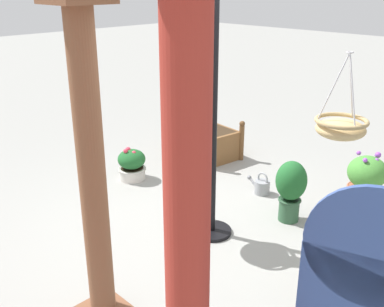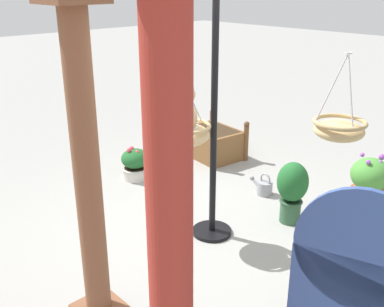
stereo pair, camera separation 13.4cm
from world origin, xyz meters
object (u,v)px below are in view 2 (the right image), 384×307
Objects in this scene: watering_can at (264,187)px; teddy_bear at (184,112)px; display_sign_board at (355,291)px; potted_plant_tall_leafy at (292,188)px; hanging_basket_left_high at (339,129)px; potted_plant_fern_front at (135,164)px; display_pole_central at (213,167)px; wooden_planter_box at (213,142)px; potted_plant_flowering_red at (343,268)px; hanging_basket_with_teddy at (186,133)px; potted_plant_bushy_green at (369,183)px; greenhouse_pillar_left at (88,181)px; greenhouse_pillar_far_back at (171,266)px.

teddy_bear is at bearing 92.43° from watering_can.
display_sign_board is at bearing 136.89° from watering_can.
hanging_basket_left_high is at bearing 140.96° from potted_plant_tall_leafy.
potted_plant_fern_front is at bearing 30.16° from watering_can.
display_pole_central is 1.03m from potted_plant_tall_leafy.
display_pole_central is 2.41m from wooden_planter_box.
teddy_bear reaches higher than potted_plant_flowering_red.
teddy_bear is 0.32× the size of display_sign_board.
hanging_basket_with_teddy reaches higher than potted_plant_bushy_green.
teddy_bear reaches higher than potted_plant_fern_front.
potted_plant_flowering_red is at bearing 144.75° from watering_can.
wooden_planter_box is at bearing -52.92° from teddy_bear.
potted_plant_flowering_red is at bearing 110.45° from potted_plant_bushy_green.
potted_plant_flowering_red is 2.26m from watering_can.
greenhouse_pillar_left reaches higher than potted_plant_bushy_green.
potted_plant_fern_front is 4.19m from display_sign_board.
greenhouse_pillar_left reaches higher than hanging_basket_left_high.
display_pole_central is 2.03m from potted_plant_bushy_green.
greenhouse_pillar_left is 3.52× the size of potted_plant_tall_leafy.
greenhouse_pillar_left is at bearing 79.57° from potted_plant_bushy_green.
greenhouse_pillar_far_back is (-0.39, 2.20, -0.10)m from hanging_basket_left_high.
teddy_bear is 0.71× the size of hanging_basket_left_high.
hanging_basket_with_teddy is 1.16× the size of teddy_bear.
display_pole_central is 1.91m from potted_plant_fern_front.
greenhouse_pillar_left is 3.46× the size of potted_plant_flowering_red.
display_sign_board reaches higher than potted_plant_flowering_red.
potted_plant_fern_front is at bearing -6.20° from potted_plant_flowering_red.
display_sign_board reaches higher than watering_can.
greenhouse_pillar_left is 2.22m from potted_plant_flowering_red.
teddy_bear is 2.05m from potted_plant_flowering_red.
potted_plant_fern_front is at bearing 14.24° from potted_plant_tall_leafy.
hanging_basket_left_high is 0.96× the size of potted_plant_flowering_red.
potted_plant_fern_front is at bearing 28.30° from potted_plant_bushy_green.
wooden_planter_box is (1.63, -1.69, -0.55)m from display_pole_central.
potted_plant_flowering_red is (-1.62, 0.09, -0.40)m from display_pole_central.
potted_plant_fern_front is 1.36× the size of watering_can.
greenhouse_pillar_left is at bearing 50.08° from potted_plant_flowering_red.
watering_can is (0.06, -1.48, -1.33)m from teddy_bear.
greenhouse_pillar_far_back reaches higher than potted_plant_tall_leafy.
potted_plant_flowering_red is at bearing 151.34° from wooden_planter_box.
hanging_basket_left_high is 0.73× the size of wooden_planter_box.
hanging_basket_with_teddy is 1.99m from potted_plant_fern_front.
display_pole_central is 2.54× the size of wooden_planter_box.
potted_plant_bushy_green is (-1.08, -2.00, -0.84)m from hanging_basket_with_teddy.
greenhouse_pillar_far_back is 1.80× the size of display_sign_board.
potted_plant_bushy_green is at bearing -78.77° from greenhouse_pillar_far_back.
teddy_bear is 0.73× the size of potted_plant_bushy_green.
wooden_planter_box is 1.33× the size of potted_plant_flowering_red.
potted_plant_fern_front is (1.80, -0.28, -0.58)m from display_pole_central.
teddy_bear reaches higher than wooden_planter_box.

